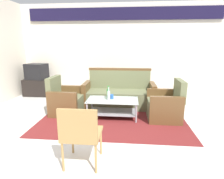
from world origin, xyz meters
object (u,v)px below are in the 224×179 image
television (37,71)px  wicker_chair (81,132)px  bottle_green (108,93)px  cup (112,97)px  coffee_table (112,106)px  tv_stand (38,87)px  armchair_right (165,106)px  couch (119,95)px  bottle_clear (109,95)px  armchair_left (66,101)px

television → wicker_chair: 4.11m
bottle_green → cup: size_ratio=2.77×
coffee_table → cup: bearing=109.7°
tv_stand → bottle_green: bearing=-32.3°
cup → wicker_chair: size_ratio=0.12×
cup → tv_stand: tv_stand is taller
armchair_right → bottle_green: armchair_right is taller
couch → bottle_clear: (-0.18, -0.82, 0.20)m
armchair_left → coffee_table: bearing=82.9°
armchair_left → wicker_chair: (0.86, -1.92, 0.21)m
armchair_right → bottle_green: size_ratio=3.07×
cup → wicker_chair: (-0.22, -1.81, 0.03)m
couch → television: size_ratio=2.69×
coffee_table → tv_stand: size_ratio=1.38×
bottle_green → bottle_clear: bearing=-79.8°
bottle_green → cup: (0.09, -0.07, -0.05)m
couch → bottle_green: size_ratio=6.53×
cup → television: 2.98m
coffee_table → wicker_chair: (-0.25, -1.75, 0.22)m
bottle_green → tv_stand: bearing=147.7°
bottle_green → couch: bearing=72.2°
wicker_chair → couch: bearing=82.0°
armchair_right → bottle_clear: 1.23m
coffee_table → armchair_right: bearing=1.2°
wicker_chair → tv_stand: bearing=123.5°
coffee_table → wicker_chair: 1.78m
armchair_left → television: 2.11m
coffee_table → tv_stand: 3.02m
bottle_green → armchair_left: bearing=177.9°
armchair_right → wicker_chair: (-1.38, -1.78, 0.21)m
armchair_left → cup: size_ratio=8.50×
coffee_table → bottle_clear: (-0.08, -0.04, 0.25)m
cup → bottle_green: bearing=140.4°
cup → wicker_chair: bearing=-97.0°
armchair_left → couch: bearing=118.7°
bottle_green → wicker_chair: wicker_chair is taller
bottle_clear → wicker_chair: size_ratio=0.34×
couch → armchair_right: bearing=143.2°
television → armchair_right: bearing=166.7°
cup → coffee_table: bearing=-70.3°
couch → wicker_chair: couch is taller
armchair_left → tv_stand: (-1.42, 1.49, -0.03)m
bottle_green → television: bearing=147.7°
armchair_left → bottle_clear: 1.07m
couch → cup: 0.74m
couch → television: 2.80m
armchair_right → cup: (-1.16, 0.04, 0.17)m
armchair_left → coffee_table: 1.11m
armchair_right → cup: bearing=87.9°
bottle_green → wicker_chair: (-0.14, -1.89, -0.02)m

